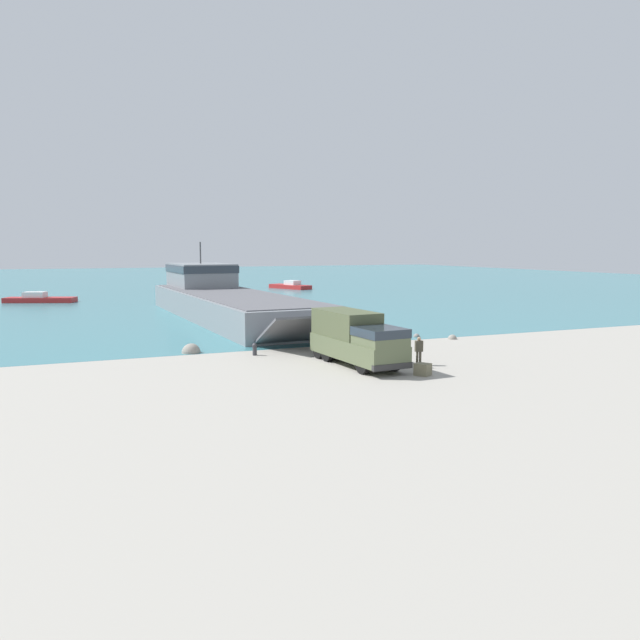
{
  "coord_description": "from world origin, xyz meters",
  "views": [
    {
      "loc": [
        -16.67,
        -33.7,
        6.73
      ],
      "look_at": [
        -1.23,
        3.0,
        2.11
      ],
      "focal_mm": 35.0,
      "sensor_mm": 36.0,
      "label": 1
    }
  ],
  "objects_px": {
    "mooring_bollard": "(255,349)",
    "military_truck": "(357,338)",
    "cargo_crate": "(423,369)",
    "landing_craft": "(224,298)",
    "moored_boat_a": "(39,299)",
    "moored_boat_b": "(290,286)",
    "soldier_on_ramp": "(419,349)"
  },
  "relations": [
    {
      "from": "moored_boat_a",
      "to": "moored_boat_b",
      "type": "distance_m",
      "value": 39.71
    },
    {
      "from": "soldier_on_ramp",
      "to": "moored_boat_b",
      "type": "xyz_separation_m",
      "value": [
        16.5,
        66.5,
        -0.49
      ]
    },
    {
      "from": "landing_craft",
      "to": "military_truck",
      "type": "xyz_separation_m",
      "value": [
        0.6,
        -28.4,
        -0.2
      ]
    },
    {
      "from": "landing_craft",
      "to": "cargo_crate",
      "type": "bearing_deg",
      "value": -87.33
    },
    {
      "from": "military_truck",
      "to": "cargo_crate",
      "type": "distance_m",
      "value": 4.66
    },
    {
      "from": "moored_boat_a",
      "to": "cargo_crate",
      "type": "distance_m",
      "value": 60.07
    },
    {
      "from": "moored_boat_b",
      "to": "mooring_bollard",
      "type": "distance_m",
      "value": 64.37
    },
    {
      "from": "moored_boat_b",
      "to": "cargo_crate",
      "type": "distance_m",
      "value": 71.35
    },
    {
      "from": "mooring_bollard",
      "to": "landing_craft",
      "type": "bearing_deg",
      "value": 80.44
    },
    {
      "from": "military_truck",
      "to": "moored_boat_a",
      "type": "xyz_separation_m",
      "value": [
        -17.94,
        52.64,
        -1.15
      ]
    },
    {
      "from": "landing_craft",
      "to": "soldier_on_ramp",
      "type": "distance_m",
      "value": 30.14
    },
    {
      "from": "cargo_crate",
      "to": "landing_craft",
      "type": "bearing_deg",
      "value": 94.45
    },
    {
      "from": "moored_boat_b",
      "to": "military_truck",
      "type": "bearing_deg",
      "value": -128.91
    },
    {
      "from": "moored_boat_a",
      "to": "moored_boat_b",
      "type": "height_order",
      "value": "moored_boat_b"
    },
    {
      "from": "cargo_crate",
      "to": "military_truck",
      "type": "bearing_deg",
      "value": 115.48
    },
    {
      "from": "moored_boat_a",
      "to": "cargo_crate",
      "type": "bearing_deg",
      "value": 40.19
    },
    {
      "from": "military_truck",
      "to": "cargo_crate",
      "type": "height_order",
      "value": "military_truck"
    },
    {
      "from": "landing_craft",
      "to": "mooring_bollard",
      "type": "distance_m",
      "value": 23.37
    },
    {
      "from": "military_truck",
      "to": "moored_boat_b",
      "type": "xyz_separation_m",
      "value": [
        19.78,
        65.03,
        -1.13
      ]
    },
    {
      "from": "military_truck",
      "to": "moored_boat_b",
      "type": "height_order",
      "value": "military_truck"
    },
    {
      "from": "mooring_bollard",
      "to": "moored_boat_a",
      "type": "bearing_deg",
      "value": 105.92
    },
    {
      "from": "moored_boat_b",
      "to": "cargo_crate",
      "type": "bearing_deg",
      "value": -126.48
    },
    {
      "from": "soldier_on_ramp",
      "to": "moored_boat_a",
      "type": "height_order",
      "value": "soldier_on_ramp"
    },
    {
      "from": "moored_boat_a",
      "to": "mooring_bollard",
      "type": "height_order",
      "value": "moored_boat_a"
    },
    {
      "from": "landing_craft",
      "to": "mooring_bollard",
      "type": "xyz_separation_m",
      "value": [
        -3.87,
        -23.0,
        -1.36
      ]
    },
    {
      "from": "landing_craft",
      "to": "cargo_crate",
      "type": "height_order",
      "value": "landing_craft"
    },
    {
      "from": "cargo_crate",
      "to": "moored_boat_b",
      "type": "bearing_deg",
      "value": 75.51
    },
    {
      "from": "mooring_bollard",
      "to": "cargo_crate",
      "type": "bearing_deg",
      "value": -55.87
    },
    {
      "from": "soldier_on_ramp",
      "to": "cargo_crate",
      "type": "bearing_deg",
      "value": 165.91
    },
    {
      "from": "moored_boat_a",
      "to": "cargo_crate",
      "type": "relative_size",
      "value": 11.25
    },
    {
      "from": "military_truck",
      "to": "soldier_on_ramp",
      "type": "xyz_separation_m",
      "value": [
        3.28,
        -1.47,
        -0.64
      ]
    },
    {
      "from": "mooring_bollard",
      "to": "military_truck",
      "type": "bearing_deg",
      "value": -50.36
    }
  ]
}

